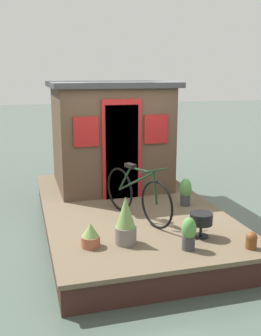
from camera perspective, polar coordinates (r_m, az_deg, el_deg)
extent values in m
plane|color=#47564C|center=(7.16, -0.43, -8.40)|extent=(60.00, 60.00, 0.00)
cube|color=brown|center=(7.03, -0.44, -5.44)|extent=(4.96, 2.88, 0.06)
cube|color=#381E19|center=(7.10, -0.43, -7.04)|extent=(4.86, 2.82, 0.36)
cube|color=#4C3828|center=(8.09, -2.98, 4.48)|extent=(1.95, 2.12, 1.98)
cube|color=#28282B|center=(8.00, -3.07, 11.85)|extent=(2.15, 2.32, 0.10)
cube|color=maroon|center=(7.16, -1.24, 2.21)|extent=(0.04, 0.60, 1.70)
cube|color=maroon|center=(7.15, -1.23, 2.59)|extent=(0.03, 0.72, 1.80)
cube|color=maroon|center=(7.27, 3.63, 5.55)|extent=(0.03, 0.44, 0.52)
cube|color=maroon|center=(6.97, -6.36, 5.15)|extent=(0.03, 0.44, 0.52)
torus|color=black|center=(5.88, 3.75, -5.23)|extent=(0.69, 0.28, 0.72)
torus|color=black|center=(6.63, -1.57, -3.05)|extent=(0.69, 0.28, 0.72)
cylinder|color=black|center=(6.21, 0.72, -1.95)|extent=(0.87, 0.35, 0.50)
cylinder|color=black|center=(6.04, 1.60, -0.30)|extent=(0.56, 0.23, 0.07)
cylinder|color=black|center=(6.45, -0.81, -1.54)|extent=(0.33, 0.15, 0.45)
cylinder|color=black|center=(5.84, 3.54, -2.97)|extent=(0.12, 0.07, 0.47)
cube|color=black|center=(6.26, -0.01, 0.33)|extent=(0.22, 0.16, 0.06)
cylinder|color=black|center=(5.80, 3.33, -0.40)|extent=(0.19, 0.48, 0.02)
cylinder|color=#38383D|center=(5.33, 8.26, -10.54)|extent=(0.17, 0.17, 0.18)
ellipsoid|color=#4C8942|center=(5.25, 8.33, -8.60)|extent=(0.19, 0.19, 0.31)
cylinder|color=#935138|center=(5.38, -5.71, -10.37)|extent=(0.25, 0.25, 0.15)
cone|color=#70934C|center=(5.32, -5.75, -8.75)|extent=(0.23, 0.23, 0.18)
cylinder|color=#38383D|center=(7.01, 7.80, -4.55)|extent=(0.17, 0.17, 0.19)
ellipsoid|color=#4C8942|center=(6.94, 7.86, -2.86)|extent=(0.21, 0.21, 0.34)
cylinder|color=slate|center=(5.43, -0.69, -9.55)|extent=(0.29, 0.29, 0.24)
cone|color=#70934C|center=(5.31, -0.70, -6.28)|extent=(0.26, 0.26, 0.42)
cylinder|color=black|center=(5.67, 10.06, -7.13)|extent=(0.32, 0.32, 0.16)
cylinder|color=black|center=(5.74, 9.99, -8.76)|extent=(0.04, 0.04, 0.19)
cylinder|color=black|center=(5.77, 9.95, -9.53)|extent=(0.22, 0.22, 0.02)
cylinder|color=brown|center=(5.53, 16.83, -10.19)|extent=(0.14, 0.14, 0.15)
sphere|color=brown|center=(5.50, 16.89, -9.46)|extent=(0.15, 0.15, 0.15)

